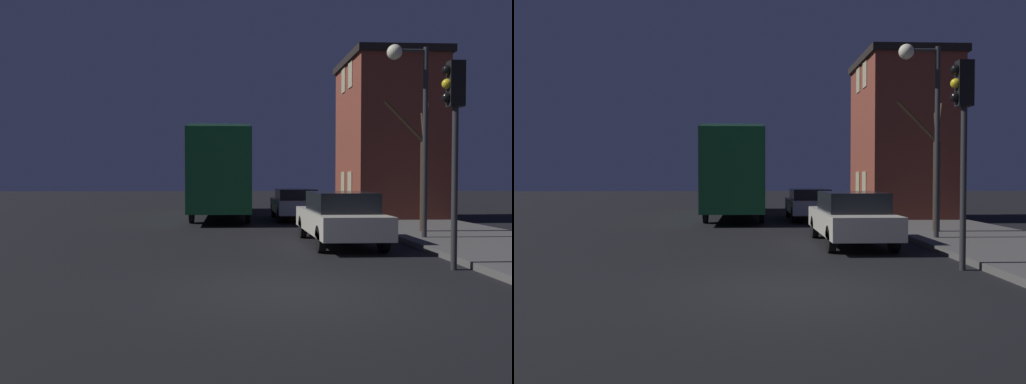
# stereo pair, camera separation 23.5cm
# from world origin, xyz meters

# --- Properties ---
(ground_plane) EXTENTS (120.00, 120.00, 0.00)m
(ground_plane) POSITION_xyz_m (0.00, 0.00, 0.00)
(ground_plane) COLOR black
(brick_building) EXTENTS (3.95, 4.96, 7.02)m
(brick_building) POSITION_xyz_m (6.01, 13.83, 3.68)
(brick_building) COLOR brown
(brick_building) RESTS_ON sidewalk
(streetlamp) EXTENTS (1.18, 0.43, 5.43)m
(streetlamp) POSITION_xyz_m (4.09, 5.71, 3.97)
(streetlamp) COLOR #28282B
(streetlamp) RESTS_ON sidewalk
(traffic_light) EXTENTS (0.43, 0.24, 4.15)m
(traffic_light) POSITION_xyz_m (3.39, 1.55, 2.98)
(traffic_light) COLOR #28282B
(traffic_light) RESTS_ON ground
(bare_tree) EXTENTS (1.81, 1.13, 4.18)m
(bare_tree) POSITION_xyz_m (5.04, 7.36, 1.98)
(bare_tree) COLOR #382819
(bare_tree) RESTS_ON sidewalk
(bus) EXTENTS (2.47, 11.36, 3.84)m
(bus) POSITION_xyz_m (-1.45, 15.77, 2.28)
(bus) COLOR #1E6B33
(bus) RESTS_ON ground
(car_near_lane) EXTENTS (1.75, 4.67, 1.45)m
(car_near_lane) POSITION_xyz_m (1.96, 5.41, 0.77)
(car_near_lane) COLOR beige
(car_near_lane) RESTS_ON ground
(car_mid_lane) EXTENTS (1.78, 4.40, 1.35)m
(car_mid_lane) POSITION_xyz_m (1.79, 13.48, 0.73)
(car_mid_lane) COLOR #B7BABF
(car_mid_lane) RESTS_ON ground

